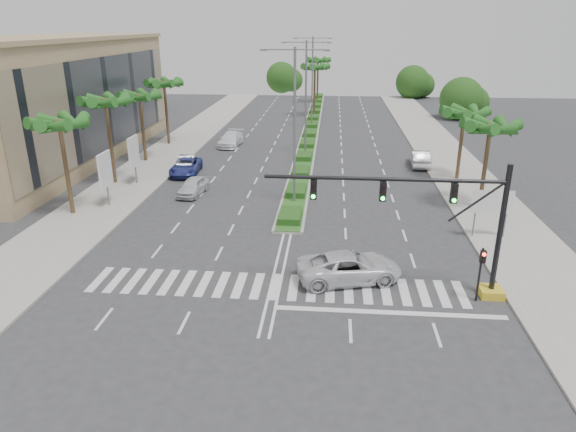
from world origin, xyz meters
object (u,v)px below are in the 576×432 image
car_crossing (349,267)px  car_right (420,158)px  car_parked_c (186,167)px  car_parked_d (231,139)px  car_parked_a (193,186)px  car_parked_b (187,164)px

car_crossing → car_right: (7.76, 25.48, 0.01)m
car_parked_c → car_parked_d: size_ratio=0.98×
car_crossing → car_right: size_ratio=1.18×
car_parked_a → car_parked_c: 6.55m
car_parked_b → car_parked_c: 1.03m
car_crossing → car_parked_b: bearing=20.9°
car_parked_d → car_right: 22.08m
car_parked_a → car_parked_b: car_parked_b is taller
car_parked_d → car_crossing: car_crossing is taller
car_parked_d → car_parked_a: bearing=-85.2°
car_parked_b → car_parked_d: bearing=76.5°
car_parked_c → car_right: (22.78, 4.93, 0.08)m
car_right → car_parked_a: bearing=31.7°
car_parked_c → car_right: car_right is taller
car_parked_a → car_parked_b: size_ratio=0.91×
car_parked_d → car_right: (20.78, -7.45, 0.03)m
car_parked_b → car_crossing: bearing=-57.2°
car_parked_b → car_crossing: size_ratio=0.78×
car_parked_b → car_parked_d: size_ratio=0.84×
car_parked_a → car_crossing: size_ratio=0.72×
car_parked_a → car_right: 23.30m
car_parked_a → car_right: bearing=34.8°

